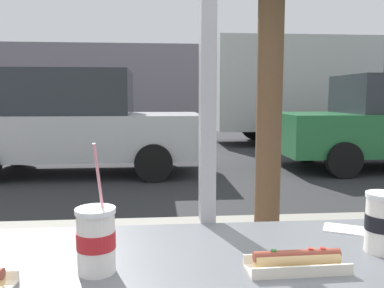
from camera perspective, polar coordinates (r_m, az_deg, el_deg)
The scene contains 10 objects.
ground_plane at distance 9.36m, azimuth -3.93°, elevation -2.04°, with size 60.00×60.00×0.00m, color #2D2D30.
sidewalk_strip at distance 3.17m, azimuth -1.56°, elevation -18.81°, with size 16.00×2.80×0.13m, color #9E998E.
window_wall at distance 1.37m, azimuth 2.26°, elevation 19.36°, with size 2.69×0.20×2.90m.
building_facade_far at distance 22.96m, azimuth -4.64°, elevation 8.51°, with size 28.00×1.20×4.28m, color gray.
soda_cup_left at distance 1.22m, azimuth 25.39°, elevation -9.86°, with size 0.10×0.10×0.32m.
soda_cup_right at distance 1.01m, azimuth -13.39°, elevation -12.95°, with size 0.10×0.10×0.31m.
hotdog_tray_near at distance 1.05m, azimuth 14.57°, elevation -15.70°, with size 0.25×0.09×0.05m.
napkin_wrapper at distance 1.39m, azimuth 20.64°, elevation -11.18°, with size 0.12×0.09×0.00m, color white.
parked_car_silver at distance 7.76m, azimuth -16.29°, elevation 2.90°, with size 4.50×1.98×1.90m.
box_truck at distance 12.88m, azimuth 16.57°, elevation 7.55°, with size 6.36×2.44×3.11m.
Camera 1 is at (-0.17, -1.25, 1.43)m, focal length 37.75 mm.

